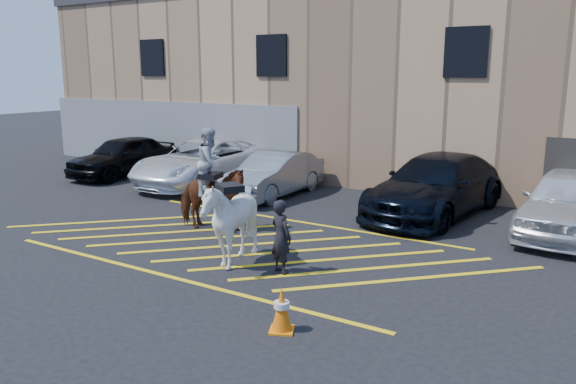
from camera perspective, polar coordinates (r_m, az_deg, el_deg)
The scene contains 12 objects.
ground at distance 13.63m, azimuth -3.72°, elevation -5.07°, with size 90.00×90.00×0.00m, color black.
car_black_suv at distance 22.99m, azimuth -16.38°, elevation 3.54°, with size 1.87×4.64×1.58m, color black.
car_white_pickup at distance 20.55m, azimuth -8.49°, elevation 3.01°, with size 2.72×5.90×1.64m, color white.
car_silver_sedan at distance 18.43m, azimuth -1.47°, elevation 1.77°, with size 1.51×4.34×1.43m, color gray.
car_blue_suv at distance 16.56m, azimuth 14.81°, elevation 0.65°, with size 2.37×5.83×1.69m, color black.
car_white_suv at distance 15.65m, azimuth 26.62°, elevation -0.96°, with size 1.96×4.87×1.66m, color silver.
handler at distance 11.36m, azimuth -0.71°, elevation -4.55°, with size 0.56×0.37×1.53m, color black.
warehouse at distance 23.82m, azimuth 13.44°, elevation 10.90°, with size 32.42×10.20×7.30m.
hatching_zone at distance 13.40m, azimuth -4.47°, elevation -5.37°, with size 12.60×5.12×0.01m.
mounted_bay at distance 14.44m, azimuth -7.81°, elevation 0.22°, with size 2.17×1.36×2.66m.
saddled_white at distance 11.81m, azimuth -5.86°, elevation -3.03°, with size 2.21×2.26×1.89m.
traffic_cone at distance 9.01m, azimuth -0.64°, elevation -11.83°, with size 0.50×0.50×0.73m.
Camera 1 is at (7.60, -10.57, 4.02)m, focal length 35.00 mm.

